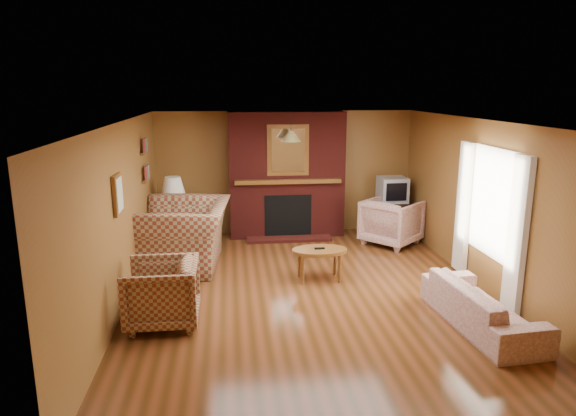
{
  "coord_description": "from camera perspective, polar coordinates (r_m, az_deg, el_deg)",
  "views": [
    {
      "loc": [
        -1.09,
        -6.69,
        2.84
      ],
      "look_at": [
        -0.25,
        0.6,
        1.11
      ],
      "focal_mm": 32.0,
      "sensor_mm": 36.0,
      "label": 1
    }
  ],
  "objects": [
    {
      "name": "floor",
      "position": [
        7.35,
        2.49,
        -9.46
      ],
      "size": [
        6.5,
        6.5,
        0.0
      ],
      "primitive_type": "plane",
      "color": "#46280F",
      "rests_on": "ground"
    },
    {
      "name": "ceiling",
      "position": [
        6.8,
        2.69,
        9.55
      ],
      "size": [
        6.5,
        6.5,
        0.0
      ],
      "primitive_type": "plane",
      "rotation": [
        3.14,
        0.0,
        0.0
      ],
      "color": "silver",
      "rests_on": "wall_back"
    },
    {
      "name": "wall_back",
      "position": [
        10.14,
        -0.32,
        3.96
      ],
      "size": [
        6.5,
        0.0,
        6.5
      ],
      "primitive_type": "plane",
      "rotation": [
        1.57,
        0.0,
        0.0
      ],
      "color": "brown",
      "rests_on": "floor"
    },
    {
      "name": "wall_front",
      "position": [
        3.97,
        10.17,
        -11.34
      ],
      "size": [
        6.5,
        0.0,
        6.5
      ],
      "primitive_type": "plane",
      "rotation": [
        -1.57,
        0.0,
        0.0
      ],
      "color": "brown",
      "rests_on": "floor"
    },
    {
      "name": "wall_left",
      "position": [
        7.04,
        -17.96,
        -0.86
      ],
      "size": [
        0.0,
        6.5,
        6.5
      ],
      "primitive_type": "plane",
      "rotation": [
        1.57,
        0.0,
        1.57
      ],
      "color": "brown",
      "rests_on": "floor"
    },
    {
      "name": "wall_right",
      "position": [
        7.77,
        21.11,
        0.19
      ],
      "size": [
        0.0,
        6.5,
        6.5
      ],
      "primitive_type": "plane",
      "rotation": [
        1.57,
        0.0,
        -1.57
      ],
      "color": "brown",
      "rests_on": "floor"
    },
    {
      "name": "fireplace",
      "position": [
        9.88,
        -0.16,
        3.61
      ],
      "size": [
        2.2,
        0.82,
        2.4
      ],
      "color": "#4F1411",
      "rests_on": "floor"
    },
    {
      "name": "window_right",
      "position": [
        7.59,
        21.43,
        -0.7
      ],
      "size": [
        0.1,
        1.85,
        2.0
      ],
      "color": "beige",
      "rests_on": "wall_right"
    },
    {
      "name": "bookshelf",
      "position": [
        8.78,
        -15.45,
        5.11
      ],
      "size": [
        0.09,
        0.55,
        0.71
      ],
      "color": "brown",
      "rests_on": "wall_left"
    },
    {
      "name": "botanical_print",
      "position": [
        6.67,
        -18.38,
        1.44
      ],
      "size": [
        0.05,
        0.4,
        0.5
      ],
      "color": "brown",
      "rests_on": "wall_left"
    },
    {
      "name": "pendant_light",
      "position": [
        9.1,
        0.33,
        7.98
      ],
      "size": [
        0.36,
        0.36,
        0.48
      ],
      "color": "black",
      "rests_on": "ceiling"
    },
    {
      "name": "plaid_loveseat",
      "position": [
        8.46,
        -11.5,
        -2.92
      ],
      "size": [
        1.54,
        1.72,
        1.04
      ],
      "primitive_type": "imported",
      "rotation": [
        0.0,
        0.0,
        -1.66
      ],
      "color": "maroon",
      "rests_on": "floor"
    },
    {
      "name": "plaid_armchair",
      "position": [
        6.5,
        -13.87,
        -9.17
      ],
      "size": [
        0.88,
        0.86,
        0.8
      ],
      "primitive_type": "imported",
      "rotation": [
        0.0,
        0.0,
        -1.57
      ],
      "color": "maroon",
      "rests_on": "floor"
    },
    {
      "name": "floral_sofa",
      "position": [
        6.73,
        20.74,
        -10.12
      ],
      "size": [
        0.86,
        1.88,
        0.53
      ],
      "primitive_type": "imported",
      "rotation": [
        0.0,
        0.0,
        1.65
      ],
      "color": "beige",
      "rests_on": "floor"
    },
    {
      "name": "floral_armchair",
      "position": [
        9.65,
        11.42,
        -1.52
      ],
      "size": [
        1.29,
        1.28,
        0.84
      ],
      "primitive_type": "imported",
      "rotation": [
        0.0,
        0.0,
        2.3
      ],
      "color": "beige",
      "rests_on": "floor"
    },
    {
      "name": "coffee_table",
      "position": [
        7.72,
        3.52,
        -5.03
      ],
      "size": [
        0.83,
        0.51,
        0.5
      ],
      "color": "brown",
      "rests_on": "floor"
    },
    {
      "name": "side_table",
      "position": [
        9.55,
        -12.43,
        -2.51
      ],
      "size": [
        0.48,
        0.48,
        0.59
      ],
      "primitive_type": "cube",
      "rotation": [
        0.0,
        0.0,
        -0.1
      ],
      "color": "brown",
      "rests_on": "floor"
    },
    {
      "name": "table_lamp",
      "position": [
        9.39,
        -12.63,
        1.52
      ],
      "size": [
        0.43,
        0.43,
        0.7
      ],
      "color": "silver",
      "rests_on": "side_table"
    },
    {
      "name": "tv_stand",
      "position": [
        10.31,
        11.36,
        -1.08
      ],
      "size": [
        0.63,
        0.58,
        0.66
      ],
      "primitive_type": "cube",
      "rotation": [
        0.0,
        0.0,
        -0.04
      ],
      "color": "black",
      "rests_on": "floor"
    },
    {
      "name": "crt_tv",
      "position": [
        10.18,
        11.52,
        2.04
      ],
      "size": [
        0.53,
        0.53,
        0.48
      ],
      "color": "#A6A8AE",
      "rests_on": "tv_stand"
    }
  ]
}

